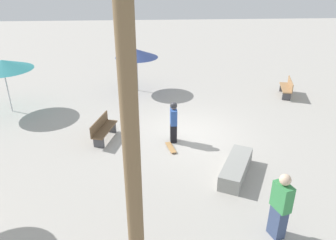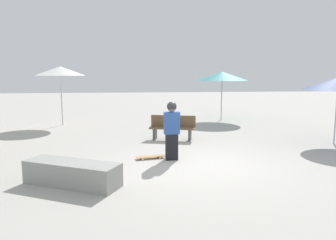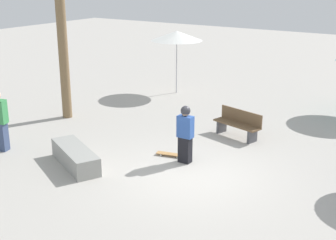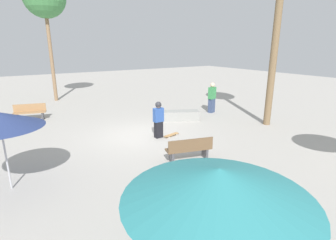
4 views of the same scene
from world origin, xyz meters
name	(u,v)px [view 2 (image 2 of 4)]	position (x,y,z in m)	size (l,w,h in m)	color
ground_plane	(196,165)	(0.00, 0.00, 0.00)	(60.00, 60.00, 0.00)	#ADA8A0
skater_main	(172,129)	(-0.57, 0.61, 0.86)	(0.42, 0.26, 1.59)	black
skateboard	(151,157)	(-1.14, 0.76, 0.06)	(0.82, 0.37, 0.07)	#B7844C
concrete_ledge	(72,173)	(-2.90, -1.19, 0.25)	(2.17, 1.52, 0.50)	gray
bench_near	(173,128)	(-0.24, 3.26, 0.43)	(1.66, 0.85, 0.85)	#47474C
shade_umbrella_white	(60,71)	(-4.81, 6.91, 2.42)	(2.13, 2.13, 2.62)	#B7B7BC
shade_umbrella_teal	(222,76)	(2.72, 7.76, 2.17)	(2.53, 2.53, 2.39)	#B7B7BC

